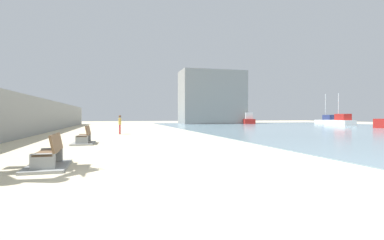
# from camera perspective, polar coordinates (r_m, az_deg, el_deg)

# --- Properties ---
(ground_plane) EXTENTS (120.00, 120.00, 0.00)m
(ground_plane) POSITION_cam_1_polar(r_m,az_deg,el_deg) (25.13, -12.00, -2.63)
(ground_plane) COLOR beige
(seawall) EXTENTS (0.80, 64.00, 2.99)m
(seawall) POSITION_cam_1_polar(r_m,az_deg,el_deg) (25.86, -28.86, 0.70)
(seawall) COLOR gray
(seawall) RESTS_ON ground
(water_bay) EXTENTS (36.00, 68.00, 0.04)m
(water_bay) POSITION_cam_1_polar(r_m,az_deg,el_deg) (35.52, 30.47, -1.69)
(water_bay) COLOR #7A99A8
(water_bay) RESTS_ON ground
(bench_near) EXTENTS (1.16, 2.13, 0.98)m
(bench_near) POSITION_cam_1_polar(r_m,az_deg,el_deg) (9.50, -25.95, -6.91)
(bench_near) COLOR gray
(bench_near) RESTS_ON ground
(bench_far) EXTENTS (1.13, 2.12, 0.98)m
(bench_far) POSITION_cam_1_polar(r_m,az_deg,el_deg) (16.79, -20.14, -3.56)
(bench_far) COLOR gray
(bench_far) RESTS_ON ground
(person_walking) EXTENTS (0.21, 0.53, 1.57)m
(person_walking) POSITION_cam_1_polar(r_m,az_deg,el_deg) (24.63, -13.79, -0.60)
(person_walking) COLOR #B22D33
(person_walking) RESTS_ON ground
(boat_outer) EXTENTS (2.81, 5.98, 4.87)m
(boat_outer) POSITION_cam_1_polar(r_m,az_deg,el_deg) (49.31, 26.75, -0.22)
(boat_outer) COLOR white
(boat_outer) RESTS_ON water_bay
(boat_distant) EXTENTS (1.75, 4.39, 5.49)m
(boat_distant) POSITION_cam_1_polar(r_m,az_deg,el_deg) (58.55, 24.64, -0.09)
(boat_distant) COLOR white
(boat_distant) RESTS_ON water_bay
(boat_mid_bay) EXTENTS (2.51, 4.55, 2.07)m
(boat_mid_bay) POSITION_cam_1_polar(r_m,az_deg,el_deg) (55.92, 10.61, 0.06)
(boat_mid_bay) COLOR red
(boat_mid_bay) RESTS_ON water_bay
(harbor_building) EXTENTS (12.00, 6.00, 9.92)m
(harbor_building) POSITION_cam_1_polar(r_m,az_deg,el_deg) (56.06, 3.91, 4.34)
(harbor_building) COLOR gray
(harbor_building) RESTS_ON ground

